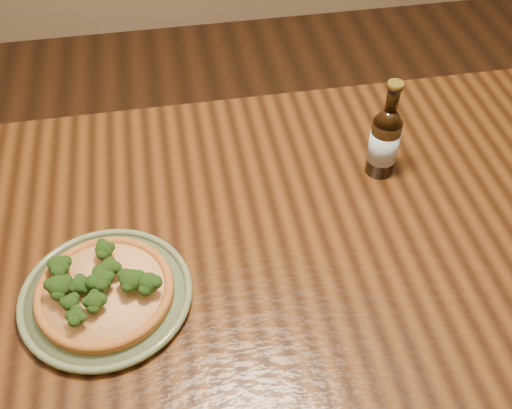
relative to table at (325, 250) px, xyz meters
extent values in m
cube|color=#44250E|center=(0.00, 0.00, 0.07)|extent=(1.60, 0.90, 0.04)
cylinder|color=#44250E|center=(-0.73, 0.38, -0.30)|extent=(0.07, 0.07, 0.71)
cylinder|color=#5A6B49|center=(-0.45, -0.11, 0.10)|extent=(0.29, 0.29, 0.01)
torus|color=#5A6B49|center=(-0.45, -0.11, 0.11)|extent=(0.32, 0.32, 0.01)
torus|color=#5A6B49|center=(-0.45, -0.11, 0.10)|extent=(0.25, 0.25, 0.01)
cylinder|color=#A56225|center=(-0.45, -0.11, 0.11)|extent=(0.25, 0.25, 0.01)
torus|color=#A56225|center=(-0.45, -0.11, 0.12)|extent=(0.25, 0.25, 0.02)
cylinder|color=#F1DD93|center=(-0.45, -0.11, 0.12)|extent=(0.22, 0.22, 0.01)
sphere|color=#2E571B|center=(-0.49, -0.18, 0.14)|extent=(0.04, 0.04, 0.03)
sphere|color=#2E571B|center=(-0.45, -0.11, 0.15)|extent=(0.05, 0.05, 0.04)
sphere|color=#2E571B|center=(-0.53, -0.07, 0.15)|extent=(0.05, 0.05, 0.04)
sphere|color=#2E571B|center=(-0.37, -0.13, 0.15)|extent=(0.05, 0.05, 0.04)
sphere|color=#2E571B|center=(-0.49, -0.11, 0.15)|extent=(0.05, 0.05, 0.03)
sphere|color=#2E571B|center=(-0.46, -0.15, 0.15)|extent=(0.04, 0.04, 0.03)
sphere|color=#2E571B|center=(-0.50, -0.15, 0.14)|extent=(0.04, 0.04, 0.03)
sphere|color=#2E571B|center=(-0.44, -0.08, 0.15)|extent=(0.04, 0.04, 0.03)
sphere|color=#2E571B|center=(-0.52, -0.11, 0.15)|extent=(0.06, 0.06, 0.04)
sphere|color=#2E571B|center=(-0.45, -0.04, 0.15)|extent=(0.04, 0.04, 0.03)
sphere|color=#2E571B|center=(-0.40, -0.12, 0.15)|extent=(0.06, 0.06, 0.04)
cylinder|color=black|center=(0.15, 0.13, 0.16)|extent=(0.06, 0.06, 0.14)
cone|color=black|center=(0.15, 0.13, 0.24)|extent=(0.06, 0.06, 0.03)
cylinder|color=black|center=(0.15, 0.13, 0.29)|extent=(0.03, 0.03, 0.06)
torus|color=black|center=(0.15, 0.13, 0.32)|extent=(0.03, 0.03, 0.01)
cylinder|color=#A58C33|center=(0.15, 0.13, 0.32)|extent=(0.03, 0.03, 0.01)
cylinder|color=#AABDCD|center=(0.15, 0.13, 0.17)|extent=(0.06, 0.06, 0.07)
camera|label=1|loc=(-0.29, -0.78, 1.01)|focal=42.00mm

